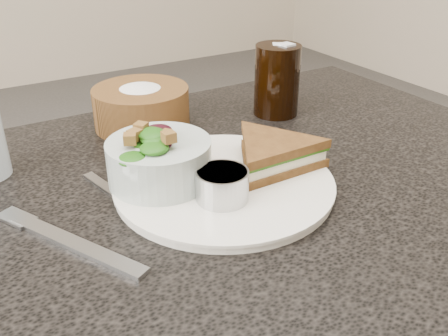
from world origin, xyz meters
name	(u,v)px	position (x,y,z in m)	size (l,w,h in m)	color
dinner_plate	(224,184)	(-0.01, -0.01, 0.76)	(0.28, 0.28, 0.01)	silver
sandwich	(273,154)	(0.07, -0.01, 0.78)	(0.16, 0.16, 0.04)	brown
salad_bowl	(159,154)	(-0.08, 0.03, 0.80)	(0.13, 0.13, 0.08)	#A5B4AD
dressing_ramekin	(222,185)	(-0.03, -0.05, 0.78)	(0.06, 0.06, 0.04)	#AEB0B3
orange_wedge	(192,149)	(-0.01, 0.08, 0.77)	(0.05, 0.05, 0.02)	#EB5501
fork	(75,244)	(-0.21, -0.03, 0.75)	(0.02, 0.19, 0.01)	#B1B3B7
knife	(129,203)	(-0.13, 0.02, 0.75)	(0.01, 0.20, 0.00)	#A5A6A9
bread_basket	(141,100)	(-0.01, 0.25, 0.79)	(0.16, 0.16, 0.09)	brown
cola_glass	(277,77)	(0.21, 0.18, 0.82)	(0.08, 0.08, 0.13)	black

